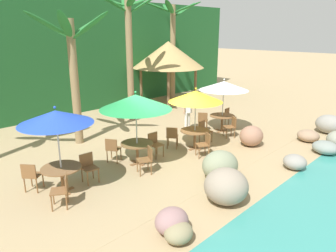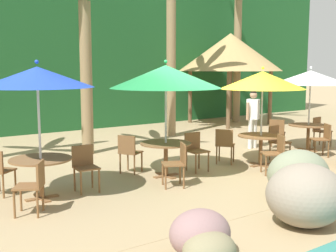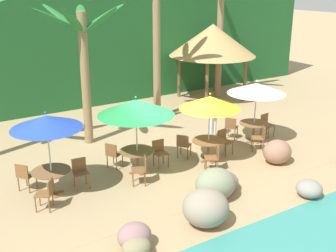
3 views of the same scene
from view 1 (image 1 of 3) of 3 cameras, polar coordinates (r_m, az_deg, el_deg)
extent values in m
plane|color=tan|center=(11.37, -1.25, -5.72)|extent=(120.00, 120.00, 0.00)
cube|color=tan|center=(11.37, -1.25, -5.70)|extent=(18.00, 5.20, 0.01)
cube|color=#1E5628|center=(18.13, -22.01, 11.35)|extent=(28.00, 2.40, 6.00)
ellipsoid|color=gray|center=(7.34, 0.68, -16.76)|extent=(0.80, 0.71, 0.60)
ellipsoid|color=slate|center=(10.47, 10.07, -6.46)|extent=(0.67, 0.78, 0.54)
ellipsoid|color=gray|center=(9.80, 9.35, -6.98)|extent=(1.18, 1.03, 0.89)
ellipsoid|color=#97795E|center=(14.14, 23.91, -1.61)|extent=(0.81, 0.87, 0.47)
ellipsoid|color=#9B6F58|center=(12.82, 14.76, -1.73)|extent=(0.98, 0.88, 0.80)
ellipsoid|color=#887D5A|center=(7.14, 1.90, -18.65)|extent=(0.67, 0.60, 0.44)
ellipsoid|color=gray|center=(8.54, 10.40, -10.58)|extent=(1.18, 1.15, 0.94)
ellipsoid|color=gray|center=(11.20, 21.85, -6.01)|extent=(0.72, 0.74, 0.49)
ellipsoid|color=gray|center=(13.00, 26.44, -3.48)|extent=(0.82, 0.93, 0.48)
ellipsoid|color=gray|center=(15.62, 27.04, 0.31)|extent=(1.05, 1.16, 0.82)
cylinder|color=silver|center=(9.14, -18.91, -4.77)|extent=(0.04, 0.04, 2.28)
cone|color=blue|center=(8.83, -19.55, 1.53)|extent=(1.97, 1.97, 0.36)
sphere|color=blue|center=(8.76, -19.71, 3.18)|extent=(0.07, 0.07, 0.07)
cube|color=brown|center=(9.59, -18.27, -11.03)|extent=(0.60, 0.12, 0.03)
cube|color=brown|center=(9.59, -18.27, -11.03)|extent=(0.12, 0.60, 0.03)
cylinder|color=brown|center=(9.44, -18.47, -9.12)|extent=(0.09, 0.09, 0.71)
cylinder|color=brown|center=(9.29, -18.67, -7.15)|extent=(1.10, 1.10, 0.03)
cylinder|color=brown|center=(9.73, -12.35, -8.74)|extent=(0.04, 0.04, 0.45)
cylinder|color=brown|center=(9.59, -14.24, -9.28)|extent=(0.04, 0.04, 0.45)
cylinder|color=brown|center=(10.02, -13.35, -8.03)|extent=(0.04, 0.04, 0.45)
cylinder|color=brown|center=(9.88, -15.19, -8.55)|extent=(0.04, 0.04, 0.45)
cube|color=brown|center=(9.71, -13.88, -7.36)|extent=(0.45, 0.45, 0.03)
cube|color=brown|center=(9.80, -14.50, -5.94)|extent=(0.42, 0.07, 0.42)
cylinder|color=brown|center=(10.09, -23.36, -8.84)|extent=(0.04, 0.04, 0.45)
cylinder|color=brown|center=(9.93, -21.54, -9.06)|extent=(0.04, 0.04, 0.45)
cylinder|color=brown|center=(9.82, -24.37, -9.70)|extent=(0.04, 0.04, 0.45)
cylinder|color=brown|center=(9.65, -22.51, -9.94)|extent=(0.04, 0.04, 0.45)
cube|color=brown|center=(9.77, -23.11, -8.11)|extent=(0.59, 0.59, 0.03)
cube|color=brown|center=(9.54, -23.81, -7.53)|extent=(0.29, 0.35, 0.42)
cylinder|color=brown|center=(8.62, -20.19, -12.99)|extent=(0.04, 0.04, 0.45)
cylinder|color=brown|center=(8.93, -19.92, -11.87)|extent=(0.04, 0.04, 0.45)
cylinder|color=brown|center=(8.57, -17.78, -12.90)|extent=(0.04, 0.04, 0.45)
cylinder|color=brown|center=(8.89, -17.60, -11.78)|extent=(0.04, 0.04, 0.45)
cube|color=brown|center=(8.64, -19.03, -10.98)|extent=(0.58, 0.58, 0.03)
cube|color=brown|center=(8.53, -17.80, -9.77)|extent=(0.26, 0.37, 0.42)
cylinder|color=silver|center=(10.56, -5.66, -1.09)|extent=(0.04, 0.04, 2.25)
cone|color=#238E47|center=(10.29, -5.82, 4.35)|extent=(2.37, 2.37, 0.48)
sphere|color=#238E47|center=(10.23, -5.88, 6.08)|extent=(0.07, 0.07, 0.07)
cube|color=brown|center=(10.95, -5.49, -6.63)|extent=(0.60, 0.12, 0.03)
cube|color=brown|center=(10.95, -5.49, -6.63)|extent=(0.12, 0.60, 0.03)
cylinder|color=brown|center=(10.82, -5.54, -4.90)|extent=(0.09, 0.09, 0.71)
cylinder|color=brown|center=(10.69, -5.60, -3.13)|extent=(1.10, 1.10, 0.03)
cylinder|color=brown|center=(11.35, -0.83, -4.55)|extent=(0.04, 0.04, 0.45)
cylinder|color=brown|center=(11.13, -2.20, -5.00)|extent=(0.04, 0.04, 0.45)
cylinder|color=brown|center=(11.60, -2.01, -4.07)|extent=(0.04, 0.04, 0.45)
cylinder|color=brown|center=(11.38, -3.37, -4.50)|extent=(0.04, 0.04, 0.45)
cube|color=brown|center=(11.28, -2.12, -3.39)|extent=(0.44, 0.44, 0.03)
cube|color=brown|center=(11.35, -2.78, -2.21)|extent=(0.42, 0.06, 0.42)
cylinder|color=brown|center=(11.38, -10.15, -4.75)|extent=(0.04, 0.04, 0.45)
cylinder|color=brown|center=(11.25, -8.48, -4.93)|extent=(0.04, 0.04, 0.45)
cylinder|color=brown|center=(11.08, -10.88, -5.40)|extent=(0.04, 0.04, 0.45)
cylinder|color=brown|center=(10.94, -9.17, -5.60)|extent=(0.04, 0.04, 0.45)
cube|color=brown|center=(11.07, -9.73, -4.02)|extent=(0.58, 0.58, 0.03)
cube|color=brown|center=(10.84, -10.19, -3.41)|extent=(0.25, 0.38, 0.42)
cylinder|color=brown|center=(9.92, -5.03, -7.89)|extent=(0.04, 0.04, 0.45)
cylinder|color=brown|center=(10.23, -5.55, -7.10)|extent=(0.04, 0.04, 0.45)
cylinder|color=brown|center=(10.00, -3.04, -7.62)|extent=(0.04, 0.04, 0.45)
cylinder|color=brown|center=(10.32, -3.62, -6.84)|extent=(0.04, 0.04, 0.45)
cube|color=brown|center=(10.02, -4.34, -6.11)|extent=(0.56, 0.56, 0.03)
cube|color=brown|center=(9.99, -3.26, -4.93)|extent=(0.21, 0.39, 0.42)
cylinder|color=silver|center=(11.92, 4.89, 0.77)|extent=(0.04, 0.04, 2.15)
cone|color=yellow|center=(11.69, 5.01, 5.36)|extent=(2.01, 2.01, 0.41)
sphere|color=yellow|center=(11.63, 5.04, 6.74)|extent=(0.07, 0.07, 0.07)
cube|color=brown|center=(12.25, 4.76, -3.99)|extent=(0.60, 0.12, 0.03)
cube|color=brown|center=(12.25, 4.76, -3.99)|extent=(0.12, 0.60, 0.03)
cylinder|color=brown|center=(12.13, 4.80, -2.43)|extent=(0.09, 0.09, 0.71)
cylinder|color=brown|center=(12.02, 4.85, -0.83)|extent=(1.10, 1.10, 0.03)
cylinder|color=brown|center=(12.94, 7.89, -1.97)|extent=(0.04, 0.04, 0.45)
cylinder|color=brown|center=(12.64, 7.10, -2.39)|extent=(0.04, 0.04, 0.45)
cylinder|color=brown|center=(13.10, 6.53, -1.67)|extent=(0.04, 0.04, 0.45)
cylinder|color=brown|center=(12.81, 5.72, -2.08)|extent=(0.04, 0.04, 0.45)
cube|color=brown|center=(12.80, 6.85, -1.01)|extent=(0.47, 0.47, 0.03)
cube|color=brown|center=(12.83, 6.11, -0.02)|extent=(0.42, 0.09, 0.42)
cylinder|color=brown|center=(12.42, 0.07, -2.61)|extent=(0.04, 0.04, 0.45)
cylinder|color=brown|center=(12.39, 1.71, -2.67)|extent=(0.04, 0.04, 0.45)
cylinder|color=brown|center=(12.09, -0.13, -3.17)|extent=(0.04, 0.04, 0.45)
cylinder|color=brown|center=(12.05, 1.56, -3.24)|extent=(0.04, 0.04, 0.45)
cube|color=brown|center=(12.16, 0.81, -1.85)|extent=(0.59, 0.59, 0.03)
cube|color=brown|center=(11.91, 0.71, -1.27)|extent=(0.28, 0.35, 0.42)
cylinder|color=brown|center=(11.22, 5.62, -4.88)|extent=(0.04, 0.04, 0.45)
cylinder|color=brown|center=(11.53, 5.02, -4.25)|extent=(0.04, 0.04, 0.45)
cylinder|color=brown|center=(11.34, 7.32, -4.70)|extent=(0.04, 0.04, 0.45)
cylinder|color=brown|center=(11.65, 6.69, -4.08)|extent=(0.04, 0.04, 0.45)
cube|color=brown|center=(11.35, 6.20, -3.35)|extent=(0.58, 0.58, 0.03)
cube|color=brown|center=(11.35, 7.18, -2.33)|extent=(0.25, 0.38, 0.42)
cylinder|color=silver|center=(14.19, 9.81, 3.24)|extent=(0.04, 0.04, 2.17)
cone|color=white|center=(13.99, 10.01, 7.16)|extent=(2.14, 2.14, 0.38)
sphere|color=white|center=(13.95, 10.07, 8.26)|extent=(0.07, 0.07, 0.07)
cube|color=brown|center=(14.47, 9.60, -0.88)|extent=(0.60, 0.12, 0.03)
cube|color=brown|center=(14.47, 9.60, -0.88)|extent=(0.12, 0.60, 0.03)
cylinder|color=brown|center=(14.37, 9.67, 0.47)|extent=(0.09, 0.09, 0.71)
cylinder|color=brown|center=(14.27, 9.74, 1.84)|extent=(1.10, 1.10, 0.03)
cylinder|color=brown|center=(15.22, 12.05, 0.70)|extent=(0.04, 0.04, 0.45)
cylinder|color=brown|center=(14.91, 11.46, 0.40)|extent=(0.04, 0.04, 0.45)
cylinder|color=brown|center=(15.37, 10.85, 0.93)|extent=(0.04, 0.04, 0.45)
cylinder|color=brown|center=(15.06, 10.24, 0.63)|extent=(0.04, 0.04, 0.45)
cube|color=brown|center=(15.08, 11.20, 1.54)|extent=(0.47, 0.47, 0.03)
cube|color=brown|center=(15.11, 10.56, 2.38)|extent=(0.42, 0.09, 0.42)
cylinder|color=brown|center=(14.63, 5.64, 0.34)|extent=(0.04, 0.04, 0.45)
cylinder|color=brown|center=(14.61, 7.03, 0.26)|extent=(0.04, 0.04, 0.45)
cylinder|color=brown|center=(14.29, 5.50, -0.06)|extent=(0.04, 0.04, 0.45)
cylinder|color=brown|center=(14.26, 6.93, -0.14)|extent=(0.04, 0.04, 0.45)
cube|color=brown|center=(14.38, 6.31, 1.02)|extent=(0.58, 0.58, 0.03)
cube|color=brown|center=(14.14, 6.26, 1.56)|extent=(0.26, 0.37, 0.42)
cylinder|color=brown|center=(13.44, 10.49, -1.38)|extent=(0.04, 0.04, 0.45)
cylinder|color=brown|center=(13.75, 9.94, -0.92)|extent=(0.04, 0.04, 0.45)
cylinder|color=brown|center=(13.57, 11.89, -1.28)|extent=(0.04, 0.04, 0.45)
cylinder|color=brown|center=(13.88, 11.32, -0.83)|extent=(0.04, 0.04, 0.45)
cube|color=brown|center=(13.59, 10.97, -0.14)|extent=(0.58, 0.58, 0.03)
cube|color=brown|center=(13.61, 11.79, 0.70)|extent=(0.26, 0.37, 0.42)
cylinder|color=olive|center=(12.77, -16.43, 7.29)|extent=(0.32, 0.32, 4.78)
ellipsoid|color=#236B2D|center=(13.20, -13.94, 17.29)|extent=(1.77, 0.61, 0.87)
ellipsoid|color=#236B2D|center=(13.54, -17.89, 17.31)|extent=(0.98, 1.83, 0.59)
ellipsoid|color=#236B2D|center=(13.14, -20.80, 16.61)|extent=(1.12, 1.67, 0.96)
ellipsoid|color=#236B2D|center=(12.06, -20.87, 16.74)|extent=(1.76, 0.64, 0.91)
ellipsoid|color=#236B2D|center=(11.70, -18.03, 16.98)|extent=(1.34, 1.56, 0.95)
ellipsoid|color=#236B2D|center=(12.01, -13.84, 17.16)|extent=(0.88, 1.70, 1.02)
cylinder|color=olive|center=(15.82, -6.90, 11.43)|extent=(0.32, 0.32, 5.80)
ellipsoid|color=#236B2D|center=(16.42, -5.36, 21.34)|extent=(1.60, 0.66, 0.54)
ellipsoid|color=#236B2D|center=(16.58, -7.64, 20.82)|extent=(1.06, 1.43, 0.87)
ellipsoid|color=#236B2D|center=(16.01, -10.24, 21.23)|extent=(1.24, 1.45, 0.58)
ellipsoid|color=#236B2D|center=(15.43, -10.04, 21.07)|extent=(1.51, 0.60, 0.83)
ellipsoid|color=#236B2D|center=(15.04, -6.55, 21.64)|extent=(0.99, 1.55, 0.60)
ellipsoid|color=#236B2D|center=(15.65, -4.21, 21.15)|extent=(1.19, 1.35, 0.88)
cylinder|color=olive|center=(19.90, 0.86, 12.64)|extent=(0.32, 0.32, 5.80)
ellipsoid|color=#236B2D|center=(20.38, 3.02, 20.18)|extent=(1.61, 0.66, 0.94)
ellipsoid|color=#236B2D|center=(20.69, -0.02, 20.35)|extent=(1.03, 1.66, 0.72)
ellipsoid|color=#236B2D|center=(19.71, -1.72, 20.58)|extent=(1.60, 1.22, 0.66)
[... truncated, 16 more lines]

